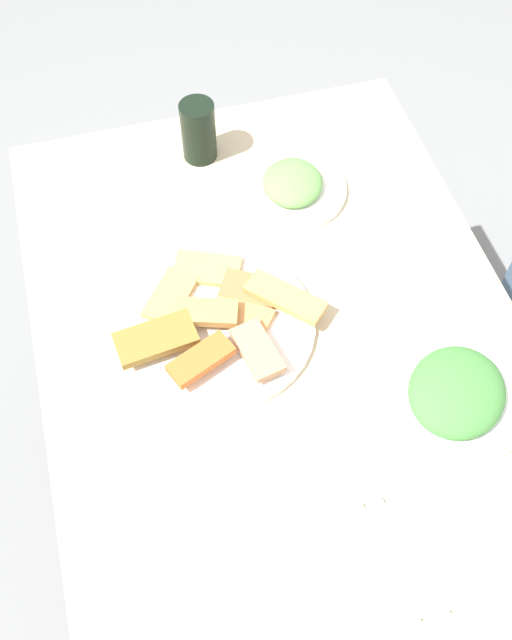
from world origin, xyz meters
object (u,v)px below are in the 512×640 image
(salad_plate_greens, at_px, (456,393))
(soda_can, at_px, (198,131))
(pide_platter, at_px, (218,321))
(paper_napkin, at_px, (397,560))
(salad_plate_rice, at_px, (292,185))
(dining_table, at_px, (279,359))
(spoon, at_px, (409,556))
(fork, at_px, (385,563))

(salad_plate_greens, distance_m, soda_can, 0.68)
(pide_platter, xyz_separation_m, paper_napkin, (0.44, 0.14, -0.01))
(salad_plate_greens, bearing_deg, soda_can, -157.42)
(soda_can, bearing_deg, salad_plate_rice, 46.39)
(salad_plate_rice, height_order, soda_can, soda_can)
(dining_table, bearing_deg, pide_platter, -112.81)
(pide_platter, xyz_separation_m, spoon, (0.44, 0.16, -0.01))
(pide_platter, distance_m, salad_plate_greens, 0.39)
(salad_plate_greens, bearing_deg, salad_plate_rice, -166.78)
(salad_plate_greens, bearing_deg, spoon, -37.36)
(spoon, bearing_deg, soda_can, 176.41)
(fork, relative_size, spoon, 0.98)
(dining_table, height_order, pide_platter, pide_platter)
(soda_can, height_order, fork, soda_can)
(salad_plate_rice, height_order, fork, salad_plate_rice)
(paper_napkin, bearing_deg, dining_table, -172.95)
(salad_plate_rice, xyz_separation_m, spoon, (0.69, -0.04, -0.01))
(dining_table, xyz_separation_m, spoon, (0.40, 0.07, 0.10))
(salad_plate_greens, relative_size, paper_napkin, 1.44)
(salad_plate_greens, xyz_separation_m, soda_can, (-0.62, -0.26, 0.04))
(spoon, bearing_deg, salad_plate_rice, 165.82)
(salad_plate_rice, distance_m, paper_napkin, 0.70)
(salad_plate_rice, bearing_deg, fork, -6.55)
(salad_plate_greens, xyz_separation_m, spoon, (0.21, -0.16, -0.01))
(dining_table, height_order, salad_plate_rice, salad_plate_rice)
(dining_table, relative_size, salad_plate_rice, 5.39)
(dining_table, xyz_separation_m, paper_napkin, (0.40, 0.05, 0.09))
(dining_table, distance_m, salad_plate_rice, 0.33)
(dining_table, distance_m, paper_napkin, 0.41)
(pide_platter, relative_size, salad_plate_rice, 1.72)
(salad_plate_greens, relative_size, salad_plate_rice, 1.11)
(dining_table, bearing_deg, fork, 4.47)
(salad_plate_rice, height_order, paper_napkin, salad_plate_rice)
(paper_napkin, bearing_deg, pide_platter, -161.64)
(dining_table, distance_m, spoon, 0.41)
(soda_can, bearing_deg, pide_platter, -8.79)
(salad_plate_rice, relative_size, paper_napkin, 1.30)
(pide_platter, distance_m, spoon, 0.47)
(salad_plate_rice, bearing_deg, paper_napkin, -5.07)
(paper_napkin, bearing_deg, soda_can, -174.23)
(pide_platter, bearing_deg, salad_plate_rice, 141.07)
(dining_table, height_order, paper_napkin, paper_napkin)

